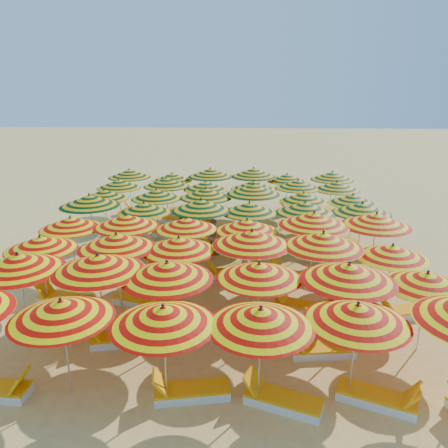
# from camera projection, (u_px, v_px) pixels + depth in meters

# --- Properties ---
(ground) EXTENTS (120.00, 120.00, 0.00)m
(ground) POSITION_uv_depth(u_px,v_px,m) (223.00, 267.00, 17.18)
(ground) COLOR #EDC669
(ground) RESTS_ON ground
(umbrella_1) EXTENTS (2.48, 2.48, 2.43)m
(umbrella_1) POSITION_uv_depth(u_px,v_px,m) (61.00, 310.00, 9.48)
(umbrella_1) COLOR silver
(umbrella_1) RESTS_ON ground
(umbrella_2) EXTENTS (2.85, 2.85, 2.44)m
(umbrella_2) POSITION_uv_depth(u_px,v_px,m) (163.00, 316.00, 9.19)
(umbrella_2) COLOR silver
(umbrella_2) RESTS_ON ground
(umbrella_3) EXTENTS (2.66, 2.66, 2.44)m
(umbrella_3) POSITION_uv_depth(u_px,v_px,m) (261.00, 318.00, 9.13)
(umbrella_3) COLOR silver
(umbrella_3) RESTS_ON ground
(umbrella_4) EXTENTS (2.54, 2.54, 2.42)m
(umbrella_4) POSITION_uv_depth(u_px,v_px,m) (357.00, 314.00, 9.33)
(umbrella_4) COLOR silver
(umbrella_4) RESTS_ON ground
(umbrella_6) EXTENTS (2.97, 2.97, 2.58)m
(umbrella_6) POSITION_uv_depth(u_px,v_px,m) (18.00, 263.00, 11.66)
(umbrella_6) COLOR silver
(umbrella_6) RESTS_ON ground
(umbrella_7) EXTENTS (2.92, 2.92, 2.63)m
(umbrella_7) POSITION_uv_depth(u_px,v_px,m) (98.00, 263.00, 11.52)
(umbrella_7) COLOR silver
(umbrella_7) RESTS_ON ground
(umbrella_8) EXTENTS (2.80, 2.80, 2.55)m
(umbrella_8) POSITION_uv_depth(u_px,v_px,m) (167.00, 271.00, 11.22)
(umbrella_8) COLOR silver
(umbrella_8) RESTS_ON ground
(umbrella_9) EXTENTS (3.01, 3.01, 2.42)m
(umbrella_9) POSITION_uv_depth(u_px,v_px,m) (259.00, 271.00, 11.48)
(umbrella_9) COLOR silver
(umbrella_9) RESTS_ON ground
(umbrella_10) EXTENTS (3.16, 3.16, 2.59)m
(umbrella_10) POSITION_uv_depth(u_px,v_px,m) (349.00, 273.00, 11.03)
(umbrella_10) COLOR silver
(umbrella_10) RESTS_ON ground
(umbrella_11) EXTENTS (2.72, 2.72, 2.31)m
(umbrella_11) POSITION_uv_depth(u_px,v_px,m) (427.00, 280.00, 11.17)
(umbrella_11) COLOR silver
(umbrella_11) RESTS_ON ground
(umbrella_12) EXTENTS (2.59, 2.59, 2.36)m
(umbrella_12) POSITION_uv_depth(u_px,v_px,m) (40.00, 243.00, 13.67)
(umbrella_12) COLOR silver
(umbrella_12) RESTS_ON ground
(umbrella_13) EXTENTS (2.40, 2.40, 2.54)m
(umbrella_13) POSITION_uv_depth(u_px,v_px,m) (117.00, 241.00, 13.38)
(umbrella_13) COLOR silver
(umbrella_13) RESTS_ON ground
(umbrella_14) EXTENTS (2.46, 2.46, 2.44)m
(umbrella_14) POSITION_uv_depth(u_px,v_px,m) (179.00, 244.00, 13.39)
(umbrella_14) COLOR silver
(umbrella_14) RESTS_ON ground
(umbrella_15) EXTENTS (3.25, 3.25, 2.62)m
(umbrella_15) POSITION_uv_depth(u_px,v_px,m) (252.00, 238.00, 13.47)
(umbrella_15) COLOR silver
(umbrella_15) RESTS_ON ground
(umbrella_16) EXTENTS (2.68, 2.68, 2.63)m
(umbrella_16) POSITION_uv_depth(u_px,v_px,m) (323.00, 240.00, 13.26)
(umbrella_16) COLOR silver
(umbrella_16) RESTS_ON ground
(umbrella_17) EXTENTS (2.29, 2.29, 2.31)m
(umbrella_17) POSITION_uv_depth(u_px,v_px,m) (392.00, 252.00, 13.11)
(umbrella_17) COLOR silver
(umbrella_17) RESTS_ON ground
(umbrella_18) EXTENTS (2.52, 2.52, 2.36)m
(umbrella_18) POSITION_uv_depth(u_px,v_px,m) (71.00, 223.00, 15.69)
(umbrella_18) COLOR silver
(umbrella_18) RESTS_ON ground
(umbrella_19) EXTENTS (3.03, 3.03, 2.47)m
(umbrella_19) POSITION_uv_depth(u_px,v_px,m) (126.00, 221.00, 15.63)
(umbrella_19) COLOR silver
(umbrella_19) RESTS_ON ground
(umbrella_20) EXTENTS (2.84, 2.84, 2.35)m
(umbrella_20) POSITION_uv_depth(u_px,v_px,m) (186.00, 224.00, 15.66)
(umbrella_20) COLOR silver
(umbrella_20) RESTS_ON ground
(umbrella_21) EXTENTS (2.79, 2.79, 2.34)m
(umbrella_21) POSITION_uv_depth(u_px,v_px,m) (247.00, 225.00, 15.49)
(umbrella_21) COLOR silver
(umbrella_21) RESTS_ON ground
(umbrella_22) EXTENTS (3.12, 3.12, 2.66)m
(umbrella_22) POSITION_uv_depth(u_px,v_px,m) (314.00, 219.00, 15.25)
(umbrella_22) COLOR silver
(umbrella_22) RESTS_ON ground
(umbrella_23) EXTENTS (3.25, 3.25, 2.62)m
(umbrella_23) POSITION_uv_depth(u_px,v_px,m) (376.00, 220.00, 15.28)
(umbrella_23) COLOR silver
(umbrella_23) RESTS_ON ground
(umbrella_24) EXTENTS (3.28, 3.28, 2.62)m
(umbrella_24) POSITION_uv_depth(u_px,v_px,m) (90.00, 201.00, 17.88)
(umbrella_24) COLOR silver
(umbrella_24) RESTS_ON ground
(umbrella_25) EXTENTS (2.71, 2.71, 2.30)m
(umbrella_25) POSITION_uv_depth(u_px,v_px,m) (144.00, 208.00, 17.89)
(umbrella_25) COLOR silver
(umbrella_25) RESTS_ON ground
(umbrella_26) EXTENTS (2.74, 2.74, 2.55)m
(umbrella_26) POSITION_uv_depth(u_px,v_px,m) (201.00, 205.00, 17.42)
(umbrella_26) COLOR silver
(umbrella_26) RESTS_ON ground
(umbrella_27) EXTENTS (2.94, 2.94, 2.43)m
(umbrella_27) POSITION_uv_depth(u_px,v_px,m) (249.00, 208.00, 17.45)
(umbrella_27) COLOR silver
(umbrella_27) RESTS_ON ground
(umbrella_28) EXTENTS (2.50, 2.50, 2.47)m
(umbrella_28) POSITION_uv_depth(u_px,v_px,m) (305.00, 207.00, 17.37)
(umbrella_28) COLOR silver
(umbrella_28) RESTS_ON ground
(umbrella_29) EXTENTS (2.93, 2.93, 2.46)m
(umbrella_29) POSITION_uv_depth(u_px,v_px,m) (362.00, 208.00, 17.30)
(umbrella_29) COLOR silver
(umbrella_29) RESTS_ON ground
(umbrella_30) EXTENTS (2.53, 2.53, 2.35)m
(umbrella_30) POSITION_uv_depth(u_px,v_px,m) (104.00, 194.00, 19.92)
(umbrella_30) COLOR silver
(umbrella_30) RESTS_ON ground
(umbrella_31) EXTENTS (2.39, 2.39, 2.41)m
(umbrella_31) POSITION_uv_depth(u_px,v_px,m) (156.00, 194.00, 19.73)
(umbrella_31) COLOR silver
(umbrella_31) RESTS_ON ground
(umbrella_32) EXTENTS (2.83, 2.83, 2.49)m
(umbrella_32) POSITION_uv_depth(u_px,v_px,m) (206.00, 193.00, 19.61)
(umbrella_32) COLOR silver
(umbrella_32) RESTS_ON ground
(umbrella_33) EXTENTS (2.88, 2.88, 2.65)m
(umbrella_33) POSITION_uv_depth(u_px,v_px,m) (253.00, 189.00, 19.72)
(umbrella_33) COLOR silver
(umbrella_33) RESTS_ON ground
(umbrella_34) EXTENTS (2.46, 2.46, 2.29)m
(umbrella_34) POSITION_uv_depth(u_px,v_px,m) (304.00, 197.00, 19.65)
(umbrella_34) COLOR silver
(umbrella_34) RESTS_ON ground
(umbrella_35) EXTENTS (2.68, 2.68, 2.31)m
(umbrella_35) POSITION_uv_depth(u_px,v_px,m) (353.00, 199.00, 19.21)
(umbrella_35) COLOR silver
(umbrella_35) RESTS_ON ground
(umbrella_36) EXTENTS (2.29, 2.29, 2.37)m
(umbrella_36) POSITION_uv_depth(u_px,v_px,m) (119.00, 184.00, 21.97)
(umbrella_36) COLOR silver
(umbrella_36) RESTS_ON ground
(umbrella_37) EXTENTS (2.47, 2.47, 2.47)m
(umbrella_37) POSITION_uv_depth(u_px,v_px,m) (166.00, 182.00, 21.96)
(umbrella_37) COLOR silver
(umbrella_37) RESTS_ON ground
(umbrella_38) EXTENTS (2.61, 2.61, 2.34)m
(umbrella_38) POSITION_uv_depth(u_px,v_px,m) (205.00, 186.00, 21.71)
(umbrella_38) COLOR silver
(umbrella_38) RESTS_ON ground
(umbrella_39) EXTENTS (2.70, 2.70, 2.38)m
(umbrella_39) POSITION_uv_depth(u_px,v_px,m) (253.00, 185.00, 21.65)
(umbrella_39) COLOR silver
(umbrella_39) RESTS_ON ground
(umbrella_40) EXTENTS (2.61, 2.61, 2.42)m
(umbrella_40) POSITION_uv_depth(u_px,v_px,m) (298.00, 184.00, 21.69)
(umbrella_40) COLOR silver
(umbrella_40) RESTS_ON ground
(umbrella_41) EXTENTS (2.95, 2.95, 2.41)m
(umbrella_41) POSITION_uv_depth(u_px,v_px,m) (337.00, 186.00, 21.37)
(umbrella_41) COLOR silver
(umbrella_41) RESTS_ON ground
(umbrella_42) EXTENTS (2.95, 2.95, 2.48)m
(umbrella_42) POSITION_uv_depth(u_px,v_px,m) (129.00, 173.00, 24.08)
(umbrella_42) COLOR silver
(umbrella_42) RESTS_ON ground
(umbrella_43) EXTENTS (2.33, 2.33, 2.31)m
(umbrella_43) POSITION_uv_depth(u_px,v_px,m) (172.00, 177.00, 23.89)
(umbrella_43) COLOR silver
(umbrella_43) RESTS_ON ground
(umbrella_44) EXTENTS (2.85, 2.85, 2.60)m
(umbrella_44) POSITION_uv_depth(u_px,v_px,m) (210.00, 173.00, 23.71)
(umbrella_44) COLOR silver
(umbrella_44) RESTS_ON ground
(umbrella_45) EXTENTS (2.90, 2.90, 2.65)m
(umbrella_45) POSITION_uv_depth(u_px,v_px,m) (254.00, 173.00, 23.57)
(umbrella_45) COLOR silver
(umbrella_45) RESTS_ON ground
(umbrella_46) EXTENTS (2.20, 2.20, 2.32)m
(umbrella_46) POSITION_uv_depth(u_px,v_px,m) (287.00, 178.00, 23.70)
(umbrella_46) COLOR silver
(umbrella_46) RESTS_ON ground
(umbrella_47) EXTENTS (3.07, 3.07, 2.47)m
(umbrella_47) POSITION_uv_depth(u_px,v_px,m) (332.00, 176.00, 23.47)
(umbrella_47) COLOR silver
(umbrella_47) RESTS_ON ground
(lounger_1) EXTENTS (1.81, 0.88, 0.69)m
(lounger_1) POSITION_uv_depth(u_px,v_px,m) (190.00, 391.00, 9.92)
(lounger_1) COLOR white
(lounger_1) RESTS_ON ground
(lounger_2) EXTENTS (1.83, 1.14, 0.69)m
(lounger_2) POSITION_uv_depth(u_px,v_px,m) (281.00, 400.00, 9.64)
(lounger_2) COLOR white
(lounger_2) RESTS_ON ground
(lounger_3) EXTENTS (1.82, 1.19, 0.69)m
(lounger_3) POSITION_uv_depth(u_px,v_px,m) (379.00, 398.00, 9.70)
(lounger_3) COLOR white
(lounger_3) RESTS_ON ground
(lounger_5) EXTENTS (1.80, 0.84, 0.69)m
(lounger_5) POSITION_uv_depth(u_px,v_px,m) (50.00, 332.00, 12.31)
(lounger_5) COLOR white
(lounger_5) RESTS_ON ground
(lounger_6) EXTENTS (1.81, 0.92, 0.69)m
(lounger_6) POSITION_uv_depth(u_px,v_px,m) (121.00, 339.00, 11.99)
(lounger_6) COLOR white
(lounger_6) RESTS_ON ground
(lounger_7) EXTENTS (1.75, 0.64, 0.69)m
(lounger_7) POSITION_uv_depth(u_px,v_px,m) (239.00, 331.00, 12.34)
(lounger_7) COLOR white
(lounger_7) RESTS_ON ground
(lounger_8) EXTENTS (1.79, 0.79, 0.69)m
(lounger_8) POSITION_uv_depth(u_px,v_px,m) (321.00, 349.00, 11.50)
(lounger_8) COLOR white
(lounger_8) RESTS_ON ground
(lounger_9) EXTENTS (1.82, 0.93, 0.69)m
(lounger_9) POSITION_uv_depth(u_px,v_px,m) (63.00, 299.00, 14.24)
(lounger_9) COLOR white
(lounger_9) RESTS_ON ground
(lounger_10) EXTENTS (1.83, 1.06, 0.69)m
(lounger_10) POSITION_uv_depth(u_px,v_px,m) (141.00, 300.00, 14.12)
(lounger_10) COLOR white
(lounger_10) RESTS_ON ground
(lounger_11) EXTENTS (1.82, 1.20, 0.69)m
(lounger_11) POSITION_uv_depth(u_px,v_px,m) (301.00, 307.00, 13.73)
(lounger_11) COLOR white
(lounger_11) RESTS_ON ground
(lounger_12) EXTENTS (1.83, 1.08, 0.69)m
(lounger_12) POSITION_uv_depth(u_px,v_px,m) (404.00, 312.00, 13.41)
(lounger_12) COLOR white
(lounger_12) RESTS_ON ground
(lounger_13) EXTENTS (1.82, 1.23, 0.69)m
(lounger_13) POSITION_uv_depth(u_px,v_px,m) (63.00, 271.00, 16.34)
(lounger_13) COLOR white
(lounger_13) RESTS_ON ground
(lounger_14) EXTENTS (1.75, 0.62, 0.69)m
(lounger_14) POSITION_uv_depth(u_px,v_px,m) (143.00, 274.00, 16.16)
(lounger_14) COLOR white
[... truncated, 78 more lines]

